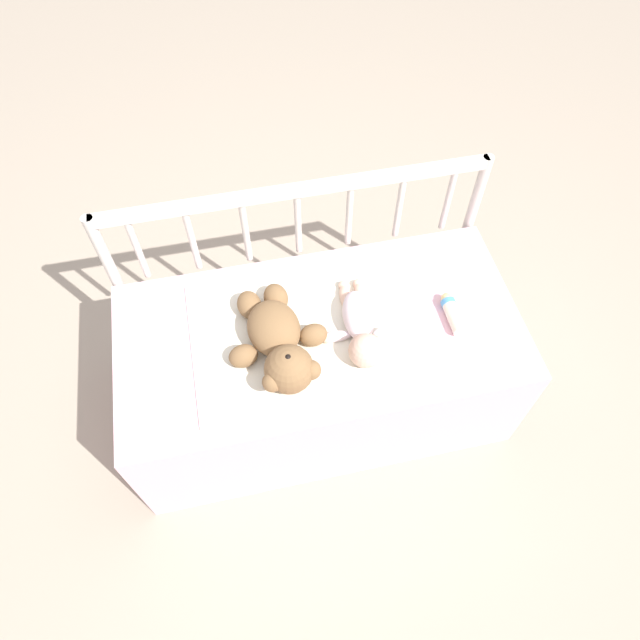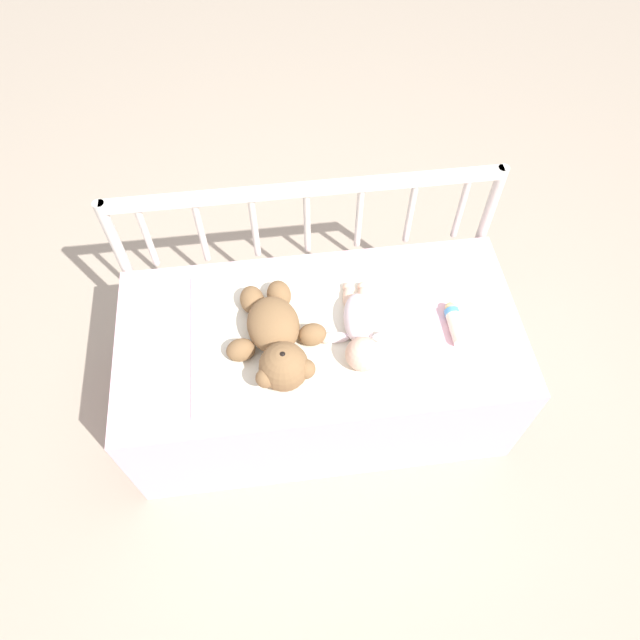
% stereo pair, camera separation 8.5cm
% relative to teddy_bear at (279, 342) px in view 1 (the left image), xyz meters
% --- Properties ---
extents(ground_plane, '(12.00, 12.00, 0.00)m').
position_rel_teddy_bear_xyz_m(ground_plane, '(0.14, 0.05, -0.53)').
color(ground_plane, tan).
extents(crib_mattress, '(1.27, 0.62, 0.47)m').
position_rel_teddy_bear_xyz_m(crib_mattress, '(0.14, 0.05, -0.30)').
color(crib_mattress, '#EDB7C6').
rests_on(crib_mattress, ground_plane).
extents(crib_rail, '(1.27, 0.04, 0.76)m').
position_rel_teddy_bear_xyz_m(crib_rail, '(0.14, 0.39, 0.02)').
color(crib_rail, beige).
rests_on(crib_rail, ground_plane).
extents(blanket, '(0.74, 0.51, 0.01)m').
position_rel_teddy_bear_xyz_m(blanket, '(0.11, 0.05, -0.06)').
color(blanket, silver).
rests_on(blanket, crib_mattress).
extents(teddy_bear, '(0.31, 0.41, 0.15)m').
position_rel_teddy_bear_xyz_m(teddy_bear, '(0.00, 0.00, 0.00)').
color(teddy_bear, olive).
rests_on(teddy_bear, crib_mattress).
extents(baby, '(0.25, 0.34, 0.10)m').
position_rel_teddy_bear_xyz_m(baby, '(0.25, 0.01, -0.02)').
color(baby, white).
rests_on(baby, crib_mattress).
extents(baby_bottle, '(0.05, 0.15, 0.05)m').
position_rel_teddy_bear_xyz_m(baby_bottle, '(0.55, 0.02, -0.04)').
color(baby_bottle, '#F4E5CC').
rests_on(baby_bottle, crib_mattress).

